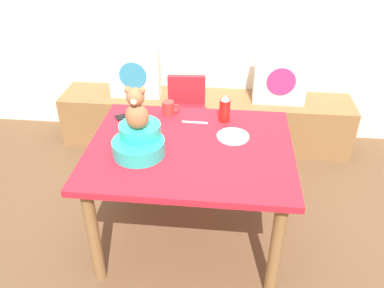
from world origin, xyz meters
TOP-DOWN VIEW (x-y plane):
  - ground_plane at (0.00, 0.00)m, footprint 8.00×8.00m
  - window_bench at (0.00, 1.24)m, footprint 2.60×0.44m
  - pillow_floral_left at (-0.62, 1.22)m, footprint 0.44×0.15m
  - pillow_floral_right at (0.64, 1.22)m, footprint 0.44×0.15m
  - dining_table at (0.00, 0.00)m, footprint 1.21×0.98m
  - highchair at (-0.12, 0.80)m, footprint 0.34×0.46m
  - infant_seat_teal at (-0.28, -0.09)m, footprint 0.30×0.33m
  - teddy_bear at (-0.28, -0.09)m, footprint 0.13×0.12m
  - ketchup_bottle at (0.19, 0.33)m, footprint 0.07×0.07m
  - coffee_mug at (-0.19, 0.38)m, footprint 0.12×0.08m
  - dinner_plate_near at (0.25, 0.13)m, footprint 0.20×0.20m
  - cell_phone at (-0.47, 0.32)m, footprint 0.16×0.14m
  - table_fork at (0.00, 0.28)m, footprint 0.17×0.02m

SIDE VIEW (x-z plane):
  - ground_plane at x=0.00m, z-range 0.00..0.00m
  - window_bench at x=0.00m, z-range 0.00..0.46m
  - highchair at x=-0.12m, z-range 0.13..0.92m
  - dining_table at x=0.00m, z-range 0.27..1.01m
  - pillow_floral_left at x=-0.62m, z-range 0.46..0.90m
  - pillow_floral_right at x=0.64m, z-range 0.46..0.90m
  - table_fork at x=0.00m, z-range 0.74..0.75m
  - cell_phone at x=-0.47m, z-range 0.74..0.75m
  - dinner_plate_near at x=0.25m, z-range 0.74..0.75m
  - coffee_mug at x=-0.19m, z-range 0.74..0.84m
  - infant_seat_teal at x=-0.28m, z-range 0.73..0.89m
  - ketchup_bottle at x=0.19m, z-range 0.73..0.92m
  - teddy_bear at x=-0.28m, z-range 0.89..1.14m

